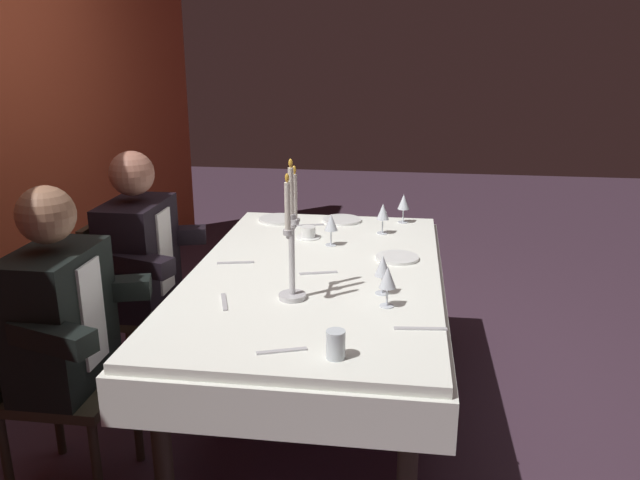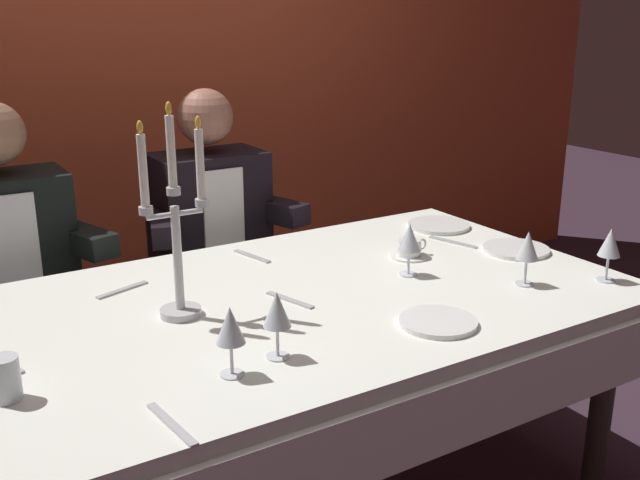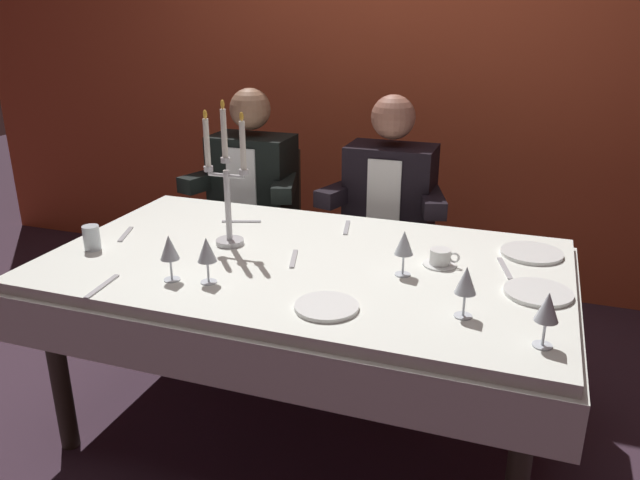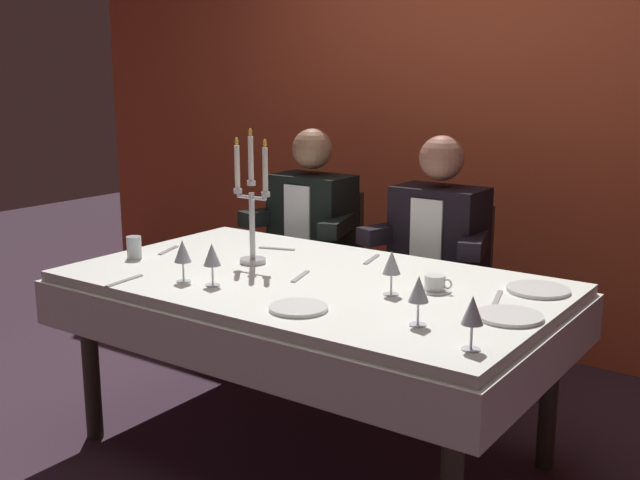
{
  "view_description": "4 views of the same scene",
  "coord_description": "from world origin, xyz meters",
  "px_view_note": "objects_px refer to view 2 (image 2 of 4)",
  "views": [
    {
      "loc": [
        -2.68,
        -0.39,
        1.73
      ],
      "look_at": [
        0.07,
        -0.01,
        0.86
      ],
      "focal_mm": 36.08,
      "sensor_mm": 36.0,
      "label": 1
    },
    {
      "loc": [
        -0.98,
        -1.7,
        1.52
      ],
      "look_at": [
        0.09,
        0.02,
        0.89
      ],
      "focal_mm": 41.61,
      "sensor_mm": 36.0,
      "label": 2
    },
    {
      "loc": [
        0.77,
        -2.02,
        1.63
      ],
      "look_at": [
        0.08,
        -0.05,
        0.84
      ],
      "focal_mm": 35.17,
      "sensor_mm": 36.0,
      "label": 3
    },
    {
      "loc": [
        1.71,
        -2.36,
        1.54
      ],
      "look_at": [
        0.06,
        -0.02,
        0.9
      ],
      "focal_mm": 43.3,
      "sensor_mm": 36.0,
      "label": 4
    }
  ],
  "objects_px": {
    "wine_glass_3": "(409,238)",
    "wine_glass_4": "(528,248)",
    "dinner_plate_0": "(516,249)",
    "dinner_plate_2": "(438,322)",
    "dining_table": "(298,335)",
    "seated_diner_1": "(209,220)",
    "candelabra": "(176,233)",
    "dinner_plate_1": "(439,225)",
    "seated_diner_0": "(7,251)",
    "coffee_cup_0": "(410,249)",
    "water_tumbler_0": "(5,379)",
    "wine_glass_0": "(277,312)",
    "wine_glass_1": "(610,244)",
    "wine_glass_2": "(230,328)"
  },
  "relations": [
    {
      "from": "wine_glass_3",
      "to": "wine_glass_4",
      "type": "relative_size",
      "value": 1.0
    },
    {
      "from": "dinner_plate_0",
      "to": "dinner_plate_2",
      "type": "xyz_separation_m",
      "value": [
        -0.62,
        -0.33,
        0.0
      ]
    },
    {
      "from": "dining_table",
      "to": "seated_diner_1",
      "type": "xyz_separation_m",
      "value": [
        0.12,
        0.89,
        0.11
      ]
    },
    {
      "from": "candelabra",
      "to": "dinner_plate_1",
      "type": "relative_size",
      "value": 2.45
    },
    {
      "from": "seated_diner_0",
      "to": "dinner_plate_0",
      "type": "bearing_deg",
      "value": -32.28
    },
    {
      "from": "dining_table",
      "to": "coffee_cup_0",
      "type": "xyz_separation_m",
      "value": [
        0.49,
        0.11,
        0.15
      ]
    },
    {
      "from": "candelabra",
      "to": "dinner_plate_2",
      "type": "distance_m",
      "value": 0.71
    },
    {
      "from": "dining_table",
      "to": "candelabra",
      "type": "bearing_deg",
      "value": 172.17
    },
    {
      "from": "water_tumbler_0",
      "to": "seated_diner_1",
      "type": "xyz_separation_m",
      "value": [
        0.92,
        1.07,
        -0.05
      ]
    },
    {
      "from": "wine_glass_3",
      "to": "seated_diner_1",
      "type": "height_order",
      "value": "seated_diner_1"
    },
    {
      "from": "dinner_plate_2",
      "to": "wine_glass_0",
      "type": "height_order",
      "value": "wine_glass_0"
    },
    {
      "from": "dining_table",
      "to": "water_tumbler_0",
      "type": "xyz_separation_m",
      "value": [
        -0.81,
        -0.18,
        0.17
      ]
    },
    {
      "from": "wine_glass_0",
      "to": "wine_glass_3",
      "type": "distance_m",
      "value": 0.67
    },
    {
      "from": "seated_diner_0",
      "to": "seated_diner_1",
      "type": "distance_m",
      "value": 0.74
    },
    {
      "from": "dinner_plate_0",
      "to": "wine_glass_0",
      "type": "distance_m",
      "value": 1.1
    },
    {
      "from": "candelabra",
      "to": "wine_glass_3",
      "type": "distance_m",
      "value": 0.72
    },
    {
      "from": "candelabra",
      "to": "coffee_cup_0",
      "type": "relative_size",
      "value": 4.27
    },
    {
      "from": "wine_glass_3",
      "to": "water_tumbler_0",
      "type": "height_order",
      "value": "wine_glass_3"
    },
    {
      "from": "dining_table",
      "to": "dinner_plate_1",
      "type": "bearing_deg",
      "value": 22.24
    },
    {
      "from": "wine_glass_1",
      "to": "dinner_plate_0",
      "type": "bearing_deg",
      "value": 93.16
    },
    {
      "from": "dinner_plate_2",
      "to": "seated_diner_0",
      "type": "distance_m",
      "value": 1.5
    },
    {
      "from": "wine_glass_1",
      "to": "wine_glass_3",
      "type": "relative_size",
      "value": 1.0
    },
    {
      "from": "wine_glass_1",
      "to": "dining_table",
      "type": "bearing_deg",
      "value": 156.06
    },
    {
      "from": "wine_glass_2",
      "to": "seated_diner_1",
      "type": "distance_m",
      "value": 1.31
    },
    {
      "from": "seated_diner_1",
      "to": "wine_glass_4",
      "type": "bearing_deg",
      "value": -66.52
    },
    {
      "from": "dinner_plate_1",
      "to": "wine_glass_1",
      "type": "bearing_deg",
      "value": -85.82
    },
    {
      "from": "seated_diner_0",
      "to": "wine_glass_0",
      "type": "bearing_deg",
      "value": -71.82
    },
    {
      "from": "water_tumbler_0",
      "to": "seated_diner_0",
      "type": "bearing_deg",
      "value": 80.3
    },
    {
      "from": "wine_glass_2",
      "to": "dinner_plate_2",
      "type": "bearing_deg",
      "value": -2.85
    },
    {
      "from": "dinner_plate_1",
      "to": "wine_glass_1",
      "type": "xyz_separation_m",
      "value": [
        0.05,
        -0.7,
        0.11
      ]
    },
    {
      "from": "dinner_plate_1",
      "to": "wine_glass_2",
      "type": "height_order",
      "value": "wine_glass_2"
    },
    {
      "from": "wine_glass_3",
      "to": "seated_diner_1",
      "type": "xyz_separation_m",
      "value": [
        -0.26,
        0.91,
        -0.12
      ]
    },
    {
      "from": "dinner_plate_0",
      "to": "wine_glass_2",
      "type": "distance_m",
      "value": 1.23
    },
    {
      "from": "dinner_plate_1",
      "to": "seated_diner_1",
      "type": "xyz_separation_m",
      "value": [
        -0.68,
        0.56,
        -0.01
      ]
    },
    {
      "from": "wine_glass_4",
      "to": "candelabra",
      "type": "bearing_deg",
      "value": 161.57
    },
    {
      "from": "candelabra",
      "to": "seated_diner_1",
      "type": "distance_m",
      "value": 0.98
    },
    {
      "from": "dinner_plate_2",
      "to": "wine_glass_3",
      "type": "relative_size",
      "value": 1.24
    },
    {
      "from": "candelabra",
      "to": "wine_glass_1",
      "type": "bearing_deg",
      "value": -19.67
    },
    {
      "from": "wine_glass_4",
      "to": "seated_diner_1",
      "type": "distance_m",
      "value": 1.27
    },
    {
      "from": "wine_glass_3",
      "to": "dining_table",
      "type": "bearing_deg",
      "value": 176.37
    },
    {
      "from": "dining_table",
      "to": "seated_diner_0",
      "type": "distance_m",
      "value": 1.09
    },
    {
      "from": "wine_glass_2",
      "to": "wine_glass_3",
      "type": "relative_size",
      "value": 1.0
    },
    {
      "from": "candelabra",
      "to": "coffee_cup_0",
      "type": "distance_m",
      "value": 0.85
    },
    {
      "from": "dining_table",
      "to": "candelabra",
      "type": "height_order",
      "value": "candelabra"
    },
    {
      "from": "coffee_cup_0",
      "to": "dinner_plate_1",
      "type": "bearing_deg",
      "value": 35.02
    },
    {
      "from": "wine_glass_1",
      "to": "dinner_plate_2",
      "type": "bearing_deg",
      "value": 178.49
    },
    {
      "from": "dinner_plate_2",
      "to": "seated_diner_0",
      "type": "xyz_separation_m",
      "value": [
        -0.83,
        1.25,
        -0.01
      ]
    },
    {
      "from": "dinner_plate_0",
      "to": "wine_glass_1",
      "type": "bearing_deg",
      "value": -86.84
    },
    {
      "from": "candelabra",
      "to": "dinner_plate_0",
      "type": "bearing_deg",
      "value": -3.86
    },
    {
      "from": "wine_glass_4",
      "to": "dinner_plate_1",
      "type": "bearing_deg",
      "value": 73.28
    }
  ]
}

